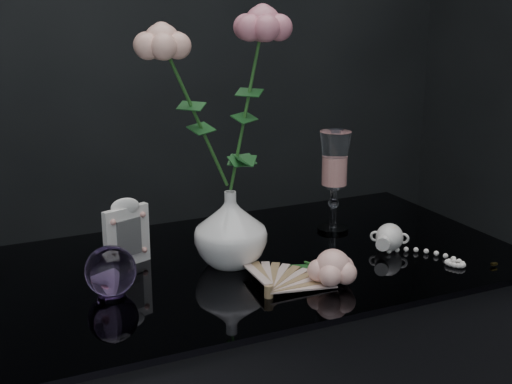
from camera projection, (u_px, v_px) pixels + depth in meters
name	position (u px, v px, depth m)	size (l,w,h in m)	color
vase	(231.00, 229.00, 1.34)	(0.14, 0.14, 0.14)	white
wine_glass	(334.00, 182.00, 1.53)	(0.07, 0.07, 0.22)	white
picture_frame	(126.00, 232.00, 1.34)	(0.10, 0.08, 0.13)	white
paperweight	(111.00, 271.00, 1.22)	(0.09, 0.09, 0.09)	#9C76C0
paper_fan	(269.00, 290.00, 1.21)	(0.26, 0.20, 0.03)	beige
loose_rose	(333.00, 267.00, 1.26)	(0.15, 0.19, 0.07)	#FFB1A4
pearl_jar	(390.00, 236.00, 1.43)	(0.19, 0.20, 0.06)	silver
roses	(220.00, 92.00, 1.26)	(0.28, 0.12, 0.39)	#FDB29D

